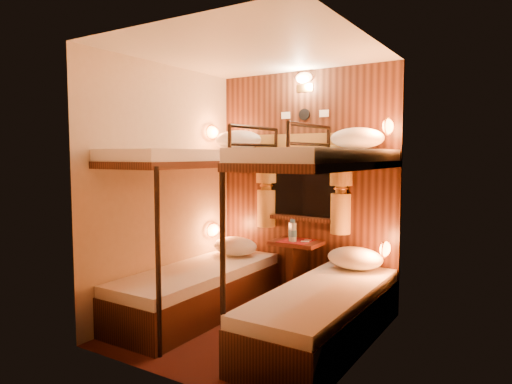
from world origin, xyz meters
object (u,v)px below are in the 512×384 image
Objects in this scene: bunk_right at (324,276)px; bottle_right at (292,232)px; bunk_left at (199,257)px; table at (296,264)px; bottle_left at (293,232)px.

bottle_right is (-0.68, 0.74, 0.19)m from bunk_right.
bottle_right is (0.62, 0.74, 0.19)m from bunk_left.
bunk_left reaches higher than bottle_right.
bottle_right is at bearing -122.85° from table.
bunk_left is 8.24× the size of bottle_right.
bunk_right reaches higher than table.
bottle_left is at bearing -94.00° from table.
bunk_right reaches higher than bottle_left.
table is at bearing 86.00° from bottle_left.
bunk_right is 1.02m from bottle_right.
bunk_right is at bearing -50.33° from table.
bottle_left reaches higher than table.
bunk_left is at bearing -131.64° from bottle_left.
bunk_right reaches higher than bottle_right.
bottle_right reaches higher than table.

